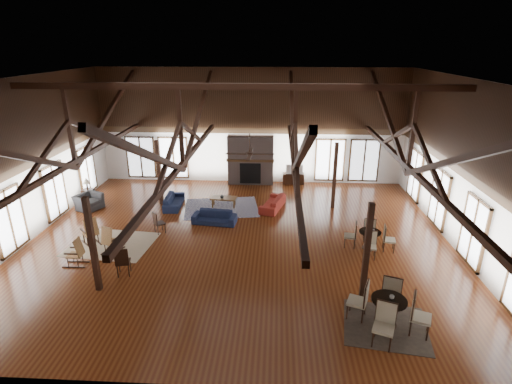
# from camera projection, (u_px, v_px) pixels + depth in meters

# --- Properties ---
(floor) EXTENTS (16.00, 16.00, 0.00)m
(floor) POSITION_uv_depth(u_px,v_px,m) (239.00, 240.00, 15.37)
(floor) COLOR #623114
(floor) RESTS_ON ground
(ceiling) EXTENTS (16.00, 14.00, 0.02)m
(ceiling) POSITION_uv_depth(u_px,v_px,m) (237.00, 79.00, 13.27)
(ceiling) COLOR black
(ceiling) RESTS_ON wall_back
(wall_back) EXTENTS (16.00, 0.02, 6.00)m
(wall_back) POSITION_uv_depth(u_px,v_px,m) (251.00, 127.00, 20.87)
(wall_back) COLOR white
(wall_back) RESTS_ON floor
(wall_front) EXTENTS (16.00, 0.02, 6.00)m
(wall_front) POSITION_uv_depth(u_px,v_px,m) (203.00, 268.00, 7.78)
(wall_front) COLOR white
(wall_front) RESTS_ON floor
(wall_left) EXTENTS (0.02, 14.00, 6.00)m
(wall_left) POSITION_uv_depth(u_px,v_px,m) (23.00, 162.00, 14.73)
(wall_left) COLOR white
(wall_left) RESTS_ON floor
(wall_right) EXTENTS (0.02, 14.00, 6.00)m
(wall_right) POSITION_uv_depth(u_px,v_px,m) (466.00, 169.00, 13.92)
(wall_right) COLOR white
(wall_right) RESTS_ON floor
(roof_truss) EXTENTS (15.60, 14.07, 3.14)m
(roof_truss) POSITION_uv_depth(u_px,v_px,m) (238.00, 137.00, 13.96)
(roof_truss) COLOR black
(roof_truss) RESTS_ON wall_back
(post_grid) EXTENTS (8.16, 7.16, 3.05)m
(post_grid) POSITION_uv_depth(u_px,v_px,m) (239.00, 203.00, 14.84)
(post_grid) COLOR black
(post_grid) RESTS_ON floor
(fireplace) EXTENTS (2.50, 0.69, 2.60)m
(fireplace) POSITION_uv_depth(u_px,v_px,m) (251.00, 160.00, 21.16)
(fireplace) COLOR #695750
(fireplace) RESTS_ON floor
(ceiling_fan) EXTENTS (1.60, 1.60, 0.75)m
(ceiling_fan) POSITION_uv_depth(u_px,v_px,m) (250.00, 153.00, 13.11)
(ceiling_fan) COLOR black
(ceiling_fan) RESTS_ON roof_truss
(sofa_navy_front) EXTENTS (1.89, 0.93, 0.53)m
(sofa_navy_front) POSITION_uv_depth(u_px,v_px,m) (214.00, 217.00, 16.72)
(sofa_navy_front) COLOR #151D3A
(sofa_navy_front) RESTS_ON floor
(sofa_navy_left) EXTENTS (1.84, 0.80, 0.53)m
(sofa_navy_left) POSITION_uv_depth(u_px,v_px,m) (174.00, 201.00, 18.46)
(sofa_navy_left) COLOR #151D3B
(sofa_navy_left) RESTS_ON floor
(sofa_orange) EXTENTS (2.03, 1.25, 0.55)m
(sofa_orange) POSITION_uv_depth(u_px,v_px,m) (273.00, 203.00, 18.21)
(sofa_orange) COLOR maroon
(sofa_orange) RESTS_ON floor
(coffee_table) EXTENTS (1.24, 0.72, 0.45)m
(coffee_table) POSITION_uv_depth(u_px,v_px,m) (224.00, 199.00, 18.39)
(coffee_table) COLOR brown
(coffee_table) RESTS_ON floor
(vase) EXTENTS (0.19, 0.19, 0.18)m
(vase) POSITION_uv_depth(u_px,v_px,m) (222.00, 196.00, 18.25)
(vase) COLOR #B2B2B2
(vase) RESTS_ON coffee_table
(armchair) EXTENTS (1.36, 1.30, 0.69)m
(armchair) POSITION_uv_depth(u_px,v_px,m) (89.00, 202.00, 18.15)
(armchair) COLOR #2C2D2F
(armchair) RESTS_ON floor
(side_table_lamp) EXTENTS (0.48, 0.48, 1.22)m
(side_table_lamp) POSITION_uv_depth(u_px,v_px,m) (88.00, 193.00, 18.88)
(side_table_lamp) COLOR black
(side_table_lamp) RESTS_ON floor
(rocking_chair_a) EXTENTS (0.92, 0.90, 1.09)m
(rocking_chair_a) POSITION_uv_depth(u_px,v_px,m) (91.00, 232.00, 14.88)
(rocking_chair_a) COLOR #A1663D
(rocking_chair_a) RESTS_ON floor
(rocking_chair_b) EXTENTS (0.69, 0.91, 1.05)m
(rocking_chair_b) POSITION_uv_depth(u_px,v_px,m) (110.00, 240.00, 14.28)
(rocking_chair_b) COLOR #A1663D
(rocking_chair_b) RESTS_ON floor
(rocking_chair_c) EXTENTS (0.79, 0.45, 1.01)m
(rocking_chair_c) POSITION_uv_depth(u_px,v_px,m) (77.00, 253.00, 13.47)
(rocking_chair_c) COLOR #A1663D
(rocking_chair_c) RESTS_ON floor
(side_chair_a) EXTENTS (0.54, 0.54, 0.91)m
(side_chair_a) POSITION_uv_depth(u_px,v_px,m) (157.00, 221.00, 15.73)
(side_chair_a) COLOR black
(side_chair_a) RESTS_ON floor
(side_chair_b) EXTENTS (0.51, 0.51, 1.02)m
(side_chair_b) POSITION_uv_depth(u_px,v_px,m) (122.00, 260.00, 12.80)
(side_chair_b) COLOR black
(side_chair_b) RESTS_ON floor
(cafe_table_near) EXTENTS (2.19, 2.19, 1.13)m
(cafe_table_near) POSITION_uv_depth(u_px,v_px,m) (388.00, 307.00, 10.55)
(cafe_table_near) COLOR black
(cafe_table_near) RESTS_ON floor
(cafe_table_far) EXTENTS (1.88, 1.88, 0.96)m
(cafe_table_far) POSITION_uv_depth(u_px,v_px,m) (370.00, 237.00, 14.58)
(cafe_table_far) COLOR black
(cafe_table_far) RESTS_ON floor
(cup_near) EXTENTS (0.13, 0.13, 0.10)m
(cup_near) POSITION_uv_depth(u_px,v_px,m) (392.00, 297.00, 10.48)
(cup_near) COLOR #B2B2B2
(cup_near) RESTS_ON cafe_table_near
(cup_far) EXTENTS (0.15, 0.15, 0.10)m
(cup_far) POSITION_uv_depth(u_px,v_px,m) (373.00, 231.00, 14.45)
(cup_far) COLOR #B2B2B2
(cup_far) RESTS_ON cafe_table_far
(tv_console) EXTENTS (1.13, 0.42, 0.56)m
(tv_console) POSITION_uv_depth(u_px,v_px,m) (293.00, 178.00, 21.47)
(tv_console) COLOR black
(tv_console) RESTS_ON floor
(television) EXTENTS (0.89, 0.14, 0.51)m
(television) POSITION_uv_depth(u_px,v_px,m) (294.00, 169.00, 21.28)
(television) COLOR #B2B2B2
(television) RESTS_ON tv_console
(rug_tan) EXTENTS (3.21, 2.63, 0.01)m
(rug_tan) POSITION_uv_depth(u_px,v_px,m) (112.00, 244.00, 15.04)
(rug_tan) COLOR tan
(rug_tan) RESTS_ON floor
(rug_navy) EXTENTS (3.66, 2.97, 0.01)m
(rug_navy) POSITION_uv_depth(u_px,v_px,m) (222.00, 208.00, 18.37)
(rug_navy) COLOR #1B1B4C
(rug_navy) RESTS_ON floor
(rug_dark) EXTENTS (2.44, 2.27, 0.01)m
(rug_dark) POSITION_uv_depth(u_px,v_px,m) (385.00, 326.00, 10.70)
(rug_dark) COLOR black
(rug_dark) RESTS_ON floor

